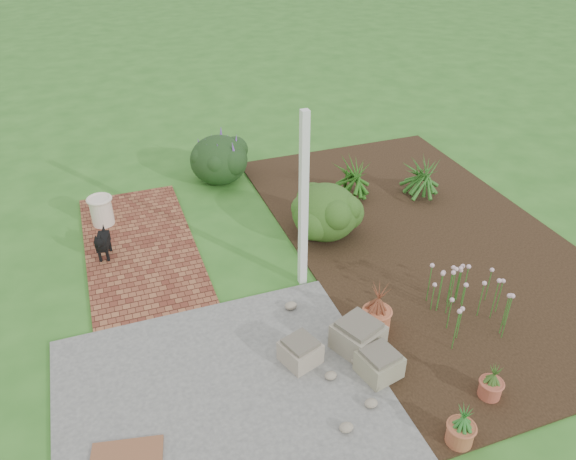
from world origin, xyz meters
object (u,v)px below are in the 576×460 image
object	(u,v)px
evergreen_shrub	(325,211)
black_dog	(102,242)
cream_ceramic_urn	(102,211)
stone_trough_near	(379,364)

from	to	relation	value
evergreen_shrub	black_dog	bearing A→B (deg)	170.99
cream_ceramic_urn	evergreen_shrub	distance (m)	3.55
stone_trough_near	evergreen_shrub	distance (m)	2.93
stone_trough_near	cream_ceramic_urn	xyz separation A→B (m)	(-2.64, 4.38, 0.09)
stone_trough_near	cream_ceramic_urn	distance (m)	5.11
evergreen_shrub	stone_trough_near	bearing A→B (deg)	-101.27
black_dog	evergreen_shrub	bearing A→B (deg)	2.98
black_dog	stone_trough_near	bearing A→B (deg)	-39.44
black_dog	cream_ceramic_urn	size ratio (longest dim) A/B	1.16
stone_trough_near	evergreen_shrub	world-z (taller)	evergreen_shrub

